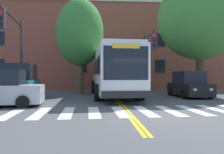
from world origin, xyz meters
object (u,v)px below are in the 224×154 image
object	(u,v)px
car_teal_near_lane	(19,83)
traffic_light_far_corner	(14,40)
car_black_far_lane	(189,85)
car_red_behind_bus	(117,80)
traffic_light_overhead	(148,52)
street_tree_curbside_small	(80,33)
street_tree_curbside_large	(200,18)
city_bus	(112,72)

from	to	relation	value
car_teal_near_lane	traffic_light_far_corner	xyz separation A→B (m)	(-0.13, -0.52, 2.60)
car_black_far_lane	car_red_behind_bus	size ratio (longest dim) A/B	0.79
car_red_behind_bus	traffic_light_overhead	xyz separation A→B (m)	(1.07, -12.68, 2.16)
car_black_far_lane	traffic_light_overhead	size ratio (longest dim) A/B	0.86
traffic_light_overhead	street_tree_curbside_small	size ratio (longest dim) A/B	0.60
traffic_light_overhead	car_red_behind_bus	bearing A→B (deg)	94.82
car_black_far_lane	street_tree_curbside_large	world-z (taller)	street_tree_curbside_large
car_black_far_lane	street_tree_curbside_small	bearing A→B (deg)	158.17
street_tree_curbside_large	street_tree_curbside_small	distance (m)	9.81
car_teal_near_lane	traffic_light_overhead	bearing A→B (deg)	5.63
traffic_light_far_corner	traffic_light_overhead	size ratio (longest dim) A/B	1.13
car_teal_near_lane	traffic_light_overhead	xyz separation A→B (m)	(8.43, 0.83, 2.10)
city_bus	car_red_behind_bus	xyz separation A→B (m)	(1.32, 10.97, -0.83)
car_red_behind_bus	traffic_light_far_corner	world-z (taller)	traffic_light_far_corner
car_red_behind_bus	street_tree_curbside_small	distance (m)	10.93
city_bus	traffic_light_overhead	world-z (taller)	traffic_light_overhead
car_teal_near_lane	car_black_far_lane	distance (m)	11.42
traffic_light_overhead	street_tree_curbside_large	bearing A→B (deg)	23.18
traffic_light_far_corner	car_red_behind_bus	bearing A→B (deg)	61.91
car_black_far_lane	city_bus	bearing A→B (deg)	163.50
car_teal_near_lane	street_tree_curbside_small	distance (m)	6.70
city_bus	street_tree_curbside_large	world-z (taller)	street_tree_curbside_large
traffic_light_overhead	traffic_light_far_corner	bearing A→B (deg)	-171.02
city_bus	traffic_light_far_corner	xyz separation A→B (m)	(-6.17, -3.06, 1.83)
car_teal_near_lane	street_tree_curbside_small	xyz separation A→B (m)	(3.46, 4.13, 3.98)
car_teal_near_lane	car_black_far_lane	bearing A→B (deg)	4.81
car_teal_near_lane	car_black_far_lane	xyz separation A→B (m)	(11.38, 0.96, -0.23)
car_red_behind_bus	traffic_light_overhead	bearing A→B (deg)	-85.18
traffic_light_far_corner	city_bus	bearing A→B (deg)	26.38
city_bus	car_teal_near_lane	size ratio (longest dim) A/B	2.34
car_red_behind_bus	traffic_light_overhead	distance (m)	12.91
city_bus	car_black_far_lane	world-z (taller)	city_bus
city_bus	car_black_far_lane	size ratio (longest dim) A/B	2.94
traffic_light_far_corner	street_tree_curbside_large	bearing A→B (deg)	14.24
city_bus	street_tree_curbside_small	bearing A→B (deg)	148.34
car_red_behind_bus	street_tree_curbside_large	xyz separation A→B (m)	(5.77, -10.67, 5.11)
city_bus	car_red_behind_bus	world-z (taller)	city_bus
street_tree_curbside_large	car_black_far_lane	bearing A→B (deg)	-132.84
car_black_far_lane	street_tree_curbside_large	size ratio (longest dim) A/B	0.43
city_bus	car_red_behind_bus	distance (m)	11.08
city_bus	traffic_light_far_corner	bearing A→B (deg)	-153.62
street_tree_curbside_small	car_red_behind_bus	bearing A→B (deg)	67.45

